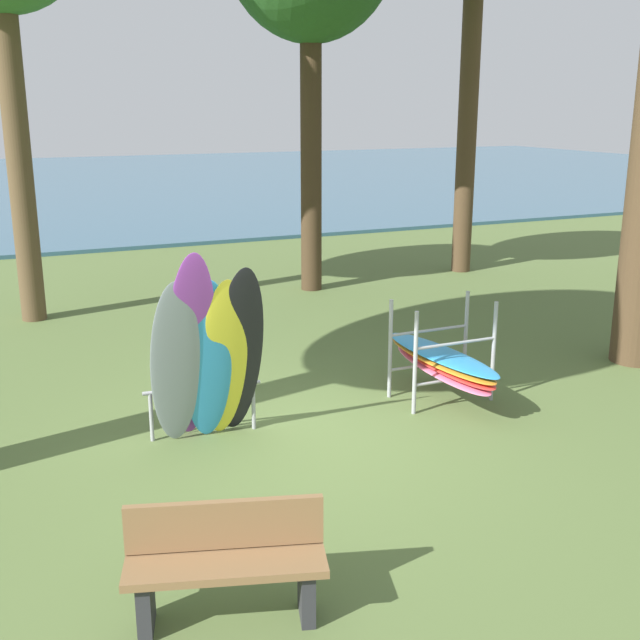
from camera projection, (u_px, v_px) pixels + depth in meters
ground_plane at (278, 444)px, 8.51m from camera, size 80.00×80.00×0.00m
lake_water at (34, 184)px, 35.26m from camera, size 80.00×36.00×0.10m
leaning_board_pile at (207, 358)px, 8.26m from camera, size 1.28×0.85×2.18m
board_storage_rack at (441, 360)px, 9.70m from camera, size 1.15×2.13×1.25m
park_bench at (226, 561)px, 5.53m from camera, size 1.46×0.80×0.85m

